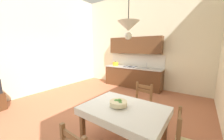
{
  "coord_description": "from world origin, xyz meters",
  "views": [
    {
      "loc": [
        2.31,
        -2.64,
        1.75
      ],
      "look_at": [
        0.13,
        0.51,
        1.08
      ],
      "focal_mm": 20.59,
      "sensor_mm": 36.0,
      "label": 1
    }
  ],
  "objects": [
    {
      "name": "dining_chair_kitchen_side",
      "position": [
        1.27,
        0.04,
        0.44
      ],
      "size": [
        0.45,
        0.45,
        0.93
      ],
      "color": "#D1BC89",
      "rests_on": "ground_plane"
    },
    {
      "name": "pendant_lamp",
      "position": [
        1.4,
        -0.9,
        2.05
      ],
      "size": [
        0.32,
        0.32,
        0.8
      ],
      "color": "black"
    },
    {
      "name": "ground_plane",
      "position": [
        0.0,
        0.0,
        -0.05
      ],
      "size": [
        6.24,
        6.24,
        0.1
      ],
      "primitive_type": "cube",
      "color": "#A86042"
    },
    {
      "name": "kitchen_cabinetry",
      "position": [
        -0.14,
        2.55,
        0.86
      ],
      "size": [
        2.6,
        0.63,
        2.2
      ],
      "color": "#56331C",
      "rests_on": "ground_plane"
    },
    {
      "name": "fruit_bowl",
      "position": [
        1.22,
        -0.88,
        0.81
      ],
      "size": [
        0.3,
        0.3,
        0.12
      ],
      "color": "beige",
      "rests_on": "dining_table"
    },
    {
      "name": "dining_table",
      "position": [
        1.32,
        -0.86,
        0.63
      ],
      "size": [
        1.39,
        1.03,
        0.75
      ],
      "color": "brown",
      "rests_on": "ground_plane"
    },
    {
      "name": "wall_left",
      "position": [
        -2.88,
        0.0,
        2.04
      ],
      "size": [
        0.12,
        6.24,
        4.07
      ],
      "primitive_type": "cube",
      "color": "beige",
      "rests_on": "ground_plane"
    },
    {
      "name": "wall_back",
      "position": [
        0.0,
        2.88,
        2.04
      ],
      "size": [
        6.24,
        0.12,
        4.07
      ],
      "primitive_type": "cube",
      "color": "beige",
      "rests_on": "ground_plane"
    }
  ]
}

